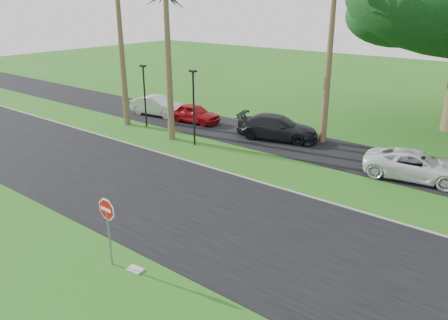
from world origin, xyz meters
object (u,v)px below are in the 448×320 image
Objects in this scene: stop_sign_near at (108,218)px; car_minivan at (416,166)px; car_silver at (158,106)px; car_dark at (277,128)px; car_red at (194,114)px.

stop_sign_near is 0.52× the size of car_minivan.
stop_sign_near is at bearing -145.43° from car_silver.
stop_sign_near is 16.08m from car_dark.
car_dark is at bearing 72.26° from car_minivan.
car_silver is 0.90× the size of car_minivan.
stop_sign_near is 20.45m from car_silver.
car_dark reaches higher than car_red.
car_minivan is (9.03, -1.39, -0.06)m from car_dark.
stop_sign_near is 0.50× the size of car_dark.
car_silver is 19.55m from car_minivan.
car_minivan reaches higher than car_red.
car_dark reaches higher than car_minivan.
car_minivan is at bearing -113.14° from car_dark.
car_silver is at bearing 86.93° from car_red.
car_dark is 1.05× the size of car_minivan.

